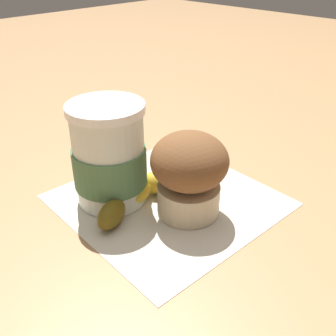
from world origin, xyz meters
TOP-DOWN VIEW (x-y plane):
  - ground_plane at (0.00, 0.00)m, footprint 3.00×3.00m
  - paper_napkin at (0.00, 0.00)m, footprint 0.27×0.27m
  - coffee_cup at (-0.05, 0.05)m, footprint 0.09×0.09m
  - muffin at (-0.00, -0.04)m, footprint 0.09×0.09m
  - banana at (-0.02, 0.01)m, footprint 0.18×0.09m

SIDE VIEW (x-z plane):
  - ground_plane at x=0.00m, z-range 0.00..0.00m
  - paper_napkin at x=0.00m, z-range 0.00..0.00m
  - banana at x=-0.02m, z-range 0.00..0.03m
  - muffin at x=0.00m, z-range 0.01..0.11m
  - coffee_cup at x=-0.05m, z-range 0.00..0.13m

